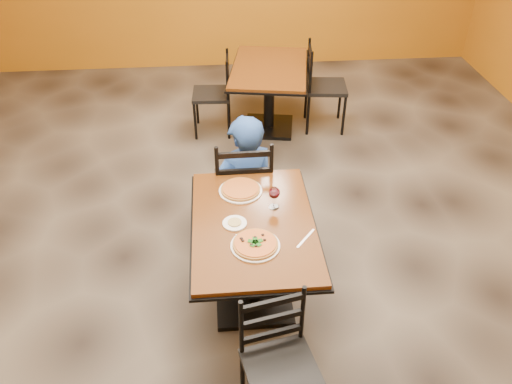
{
  "coord_description": "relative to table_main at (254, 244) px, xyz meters",
  "views": [
    {
      "loc": [
        -0.2,
        -3.07,
        2.9
      ],
      "look_at": [
        0.03,
        -0.3,
        0.85
      ],
      "focal_mm": 35.76,
      "sensor_mm": 36.0,
      "label": 1
    }
  ],
  "objects": [
    {
      "name": "plate_main",
      "position": [
        -0.01,
        -0.23,
        0.2
      ],
      "size": [
        0.31,
        0.31,
        0.01
      ],
      "primitive_type": "cylinder",
      "color": "white",
      "rests_on": "table_main"
    },
    {
      "name": "pizza_far",
      "position": [
        -0.06,
        0.35,
        0.21
      ],
      "size": [
        0.28,
        0.28,
        0.02
      ],
      "primitive_type": "cylinder",
      "color": "orange",
      "rests_on": "plate_far"
    },
    {
      "name": "floor",
      "position": [
        0.0,
        0.5,
        -0.56
      ],
      "size": [
        7.0,
        8.0,
        0.01
      ],
      "primitive_type": "cube",
      "color": "black",
      "rests_on": "ground"
    },
    {
      "name": "chair_main_far",
      "position": [
        -0.02,
        0.78,
        -0.06
      ],
      "size": [
        0.45,
        0.45,
        0.99
      ],
      "primitive_type": null,
      "rotation": [
        0.0,
        0.0,
        3.15
      ],
      "color": "black",
      "rests_on": "floor"
    },
    {
      "name": "table_main",
      "position": [
        0.0,
        0.0,
        0.0
      ],
      "size": [
        0.83,
        1.23,
        0.75
      ],
      "color": "#5B310E",
      "rests_on": "floor"
    },
    {
      "name": "chair_second_right",
      "position": [
        1.02,
        2.58,
        -0.07
      ],
      "size": [
        0.48,
        0.48,
        0.97
      ],
      "primitive_type": null,
      "rotation": [
        0.0,
        0.0,
        1.46
      ],
      "color": "black",
      "rests_on": "floor"
    },
    {
      "name": "chair_second_left",
      "position": [
        -0.25,
        2.58,
        -0.11
      ],
      "size": [
        0.42,
        0.42,
        0.9
      ],
      "primitive_type": null,
      "rotation": [
        0.0,
        0.0,
        -1.62
      ],
      "color": "black",
      "rests_on": "floor"
    },
    {
      "name": "chair_main_near",
      "position": [
        0.08,
        -0.92,
        -0.12
      ],
      "size": [
        0.47,
        0.47,
        0.87
      ],
      "primitive_type": null,
      "rotation": [
        0.0,
        0.0,
        0.21
      ],
      "color": "black",
      "rests_on": "floor"
    },
    {
      "name": "diner",
      "position": [
        -0.01,
        0.86,
        -0.02
      ],
      "size": [
        0.65,
        0.53,
        1.08
      ],
      "primitive_type": "imported",
      "rotation": [
        0.0,
        0.0,
        3.48
      ],
      "color": "navy",
      "rests_on": "floor"
    },
    {
      "name": "wine_glass",
      "position": [
        0.15,
        0.15,
        0.28
      ],
      "size": [
        0.08,
        0.08,
        0.18
      ],
      "primitive_type": null,
      "color": "white",
      "rests_on": "table_main"
    },
    {
      "name": "plate_far",
      "position": [
        -0.06,
        0.35,
        0.2
      ],
      "size": [
        0.31,
        0.31,
        0.01
      ],
      "primitive_type": "cylinder",
      "color": "white",
      "rests_on": "table_main"
    },
    {
      "name": "table_second",
      "position": [
        0.38,
        2.58,
        -0.0
      ],
      "size": [
        1.01,
        1.33,
        0.75
      ],
      "rotation": [
        0.0,
        0.0,
        -0.17
      ],
      "color": "#5B310E",
      "rests_on": "floor"
    },
    {
      "name": "fork",
      "position": [
        -0.11,
        -0.21,
        0.2
      ],
      "size": [
        0.02,
        0.19,
        0.0
      ],
      "primitive_type": "cube",
      "rotation": [
        0.0,
        0.0,
        -0.0
      ],
      "color": "silver",
      "rests_on": "table_main"
    },
    {
      "name": "pizza_main",
      "position": [
        -0.01,
        -0.23,
        0.21
      ],
      "size": [
        0.28,
        0.28,
        0.02
      ],
      "primitive_type": "cylinder",
      "color": "#95270A",
      "rests_on": "plate_main"
    },
    {
      "name": "dip",
      "position": [
        -0.12,
        -0.0,
        0.21
      ],
      "size": [
        0.09,
        0.09,
        0.01
      ],
      "primitive_type": "cylinder",
      "color": "tan",
      "rests_on": "side_plate"
    },
    {
      "name": "knife",
      "position": [
        0.32,
        -0.19,
        0.2
      ],
      "size": [
        0.14,
        0.17,
        0.0
      ],
      "primitive_type": "cube",
      "rotation": [
        0.0,
        0.0,
        -0.69
      ],
      "color": "silver",
      "rests_on": "table_main"
    },
    {
      "name": "side_plate",
      "position": [
        -0.12,
        -0.0,
        0.2
      ],
      "size": [
        0.16,
        0.16,
        0.01
      ],
      "primitive_type": "cylinder",
      "color": "white",
      "rests_on": "table_main"
    }
  ]
}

